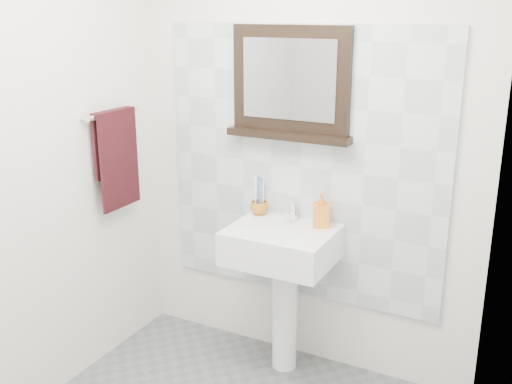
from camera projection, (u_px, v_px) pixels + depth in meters
back_wall at (303, 148)px, 3.23m from camera, size 2.00×0.01×2.50m
left_wall at (7, 173)px, 2.74m from camera, size 0.01×2.20×2.50m
right_wall at (459, 251)px, 1.86m from camera, size 0.01×2.20×2.50m
splashback at (301, 166)px, 3.25m from camera, size 1.60×0.02×1.50m
pedestal_sink at (282, 260)px, 3.21m from camera, size 0.55×0.44×0.96m
toothbrush_cup at (259, 208)px, 3.36m from camera, size 0.12×0.12×0.08m
toothbrushes at (260, 193)px, 3.34m from camera, size 0.05×0.04×0.21m
soap_dispenser at (321, 210)px, 3.16m from camera, size 0.11×0.11×0.19m
framed_mirror at (291, 86)px, 3.13m from camera, size 0.69×0.11×0.59m
towel_bar at (113, 114)px, 3.25m from camera, size 0.07×0.40×0.03m
hand_towel at (116, 151)px, 3.31m from camera, size 0.06×0.30×0.55m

